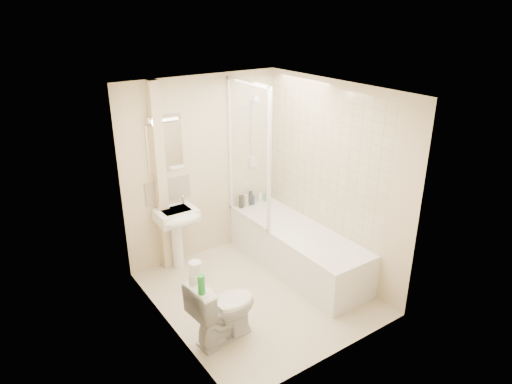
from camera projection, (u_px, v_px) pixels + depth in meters
floor at (258, 293)px, 5.42m from camera, size 2.50×2.50×0.00m
wall_back at (203, 169)px, 5.91m from camera, size 2.20×0.02×2.40m
wall_left at (164, 227)px, 4.38m from camera, size 0.02×2.50×2.40m
wall_right at (333, 180)px, 5.53m from camera, size 0.02×2.50×2.40m
ceiling at (259, 90)px, 4.49m from camera, size 2.20×2.50×0.02m
tile_back at (252, 143)px, 6.20m from camera, size 0.70×0.01×1.75m
tile_right at (322, 159)px, 5.59m from camera, size 0.01×2.10×1.75m
pipe_boxing at (161, 180)px, 5.53m from camera, size 0.12×0.12×2.40m
splashback at (168, 190)px, 5.69m from camera, size 0.60×0.02×0.30m
mirror at (165, 148)px, 5.48m from camera, size 0.46×0.01×0.60m
strip_light at (163, 118)px, 5.32m from camera, size 0.42×0.07×0.07m
bathtub at (297, 247)px, 5.85m from camera, size 0.70×2.10×0.55m
shower_screen at (248, 154)px, 5.68m from camera, size 0.04×0.92×1.80m
shower_fixture at (253, 135)px, 6.12m from camera, size 0.10×0.16×0.99m
pedestal_sink at (178, 223)px, 5.66m from camera, size 0.49×0.46×0.95m
bottle_black_a at (241, 202)px, 6.32m from camera, size 0.07×0.07×0.18m
bottle_white_a at (246, 201)px, 6.37m from camera, size 0.05×0.05×0.17m
bottle_black_b at (251, 198)px, 6.40m from camera, size 0.05×0.05×0.21m
bottle_blue at (253, 200)px, 6.44m from camera, size 0.05×0.05×0.13m
bottle_white_b at (260, 198)px, 6.50m from camera, size 0.06×0.06×0.14m
bottle_green at (266, 198)px, 6.56m from camera, size 0.07×0.07×0.09m
toilet at (224, 308)px, 4.58m from camera, size 0.55×0.79×0.72m
toilet_roll_lower at (194, 278)px, 4.35m from camera, size 0.11×0.11×0.09m
toilet_roll_upper at (195, 267)px, 4.34m from camera, size 0.12×0.12×0.11m
green_bottle at (201, 285)px, 4.15m from camera, size 0.07×0.07×0.19m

